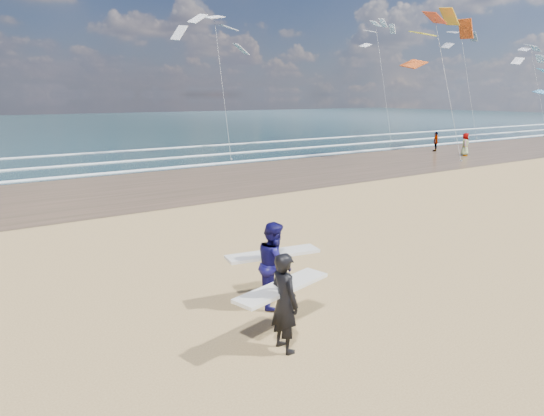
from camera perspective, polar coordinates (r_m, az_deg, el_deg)
wet_sand_strip at (r=34.88m, az=10.30°, el=5.32°), size 220.00×12.00×0.01m
ocean at (r=82.45m, az=-17.21°, el=9.38°), size 220.00×100.00×0.02m
foam_breakers at (r=42.62m, az=0.74°, el=6.99°), size 220.00×11.70×0.05m
surfer_near at (r=9.07m, az=1.46°, el=-10.82°), size 2.26×1.21×1.90m
surfer_far at (r=10.89m, az=0.27°, el=-6.55°), size 2.26×1.39×1.94m
beachgoer_0 at (r=40.78m, az=21.79°, el=6.96°), size 1.03×0.92×1.77m
beachgoer_1 at (r=43.21m, az=18.70°, el=7.41°), size 1.03×0.83×1.64m
kite_0 at (r=39.37m, az=19.38°, el=16.24°), size 7.76×4.95×11.74m
kite_1 at (r=38.12m, az=-6.11°, el=16.13°), size 6.38×4.80×11.67m
kite_2 at (r=58.94m, az=21.90°, el=14.65°), size 5.60×4.72×13.10m
kite_4 at (r=76.92m, az=28.60°, el=13.61°), size 6.79×4.85×12.54m
kite_5 at (r=54.16m, az=12.82°, el=15.29°), size 5.22×4.67×13.05m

